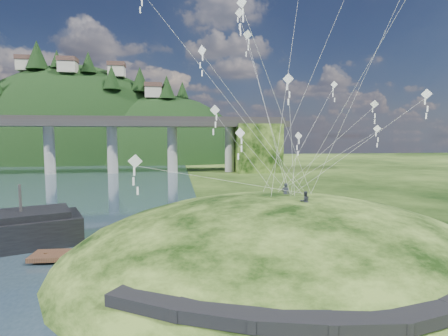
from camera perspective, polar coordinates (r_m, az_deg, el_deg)
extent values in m
plane|color=black|center=(26.08, -7.21, -16.87)|extent=(320.00, 320.00, 0.00)
ellipsoid|color=black|center=(29.66, 9.17, -17.21)|extent=(36.00, 32.00, 13.00)
cube|color=black|center=(17.98, -12.04, -20.49)|extent=(4.32, 3.62, 0.71)
cube|color=black|center=(16.52, -1.18, -22.58)|extent=(4.10, 2.97, 0.61)
cube|color=black|center=(16.26, 10.78, -23.19)|extent=(3.85, 2.37, 0.62)
cube|color=black|center=(17.04, 21.69, -22.24)|extent=(3.62, 1.83, 0.66)
cube|color=black|center=(18.73, 29.89, -19.94)|extent=(3.82, 2.27, 0.68)
cylinder|color=gray|center=(99.44, -26.61, 2.80)|extent=(2.60, 2.60, 13.00)
cylinder|color=gray|center=(95.62, -17.77, 3.03)|extent=(2.60, 2.60, 13.00)
cylinder|color=gray|center=(94.22, -8.43, 3.19)|extent=(2.60, 2.60, 13.00)
cylinder|color=gray|center=(95.36, 0.94, 3.27)|extent=(2.60, 2.60, 13.00)
cube|color=black|center=(96.80, 5.34, 3.28)|extent=(12.00, 11.00, 13.00)
ellipsoid|color=black|center=(156.15, -22.66, -0.96)|extent=(96.00, 68.00, 88.00)
ellipsoid|color=black|center=(143.61, -9.79, -2.74)|extent=(76.00, 56.00, 72.00)
cone|color=black|center=(150.32, -28.23, 15.94)|extent=(8.01, 8.01, 10.54)
cone|color=black|center=(147.36, -25.62, 15.74)|extent=(4.97, 4.97, 6.54)
cone|color=black|center=(142.29, -21.29, 15.80)|extent=(5.83, 5.83, 7.67)
cone|color=black|center=(134.73, -17.88, 13.88)|extent=(6.47, 6.47, 8.51)
cone|color=black|center=(140.41, -13.56, 13.90)|extent=(7.13, 7.13, 9.38)
cone|color=black|center=(134.45, -9.34, 12.91)|extent=(6.56, 6.56, 8.63)
cone|color=black|center=(139.97, -6.82, 12.56)|extent=(4.88, 4.88, 6.42)
cube|color=beige|center=(154.59, -29.57, 14.34)|extent=(6.00, 5.00, 4.00)
cube|color=brown|center=(155.07, -29.61, 15.32)|extent=(6.40, 5.40, 1.60)
cube|color=beige|center=(141.52, -24.14, 14.77)|extent=(6.00, 5.00, 4.00)
cube|color=brown|center=(142.01, -24.18, 15.84)|extent=(6.40, 5.40, 1.60)
cube|color=beige|center=(143.93, -17.11, 14.78)|extent=(6.00, 5.00, 4.00)
cube|color=brown|center=(144.41, -17.14, 15.84)|extent=(6.40, 5.40, 1.60)
cube|color=beige|center=(135.35, -11.43, 11.98)|extent=(6.00, 5.00, 4.00)
cube|color=brown|center=(135.69, -11.46, 13.11)|extent=(6.40, 5.40, 1.60)
cube|color=black|center=(36.18, -28.67, -6.53)|extent=(7.19, 6.64, 0.58)
cylinder|color=#2D2B2B|center=(35.96, -30.31, -4.63)|extent=(0.23, 0.23, 2.91)
cube|color=#3D2519|center=(29.78, -15.78, -13.23)|extent=(14.36, 2.81, 0.36)
cylinder|color=#3D2519|center=(31.50, -27.09, -13.07)|extent=(0.31, 0.31, 1.02)
cylinder|color=#3D2519|center=(30.54, -21.59, -13.44)|extent=(0.31, 0.31, 1.02)
cylinder|color=#3D2519|center=(29.86, -15.77, -13.69)|extent=(0.31, 0.31, 1.02)
cylinder|color=#3D2519|center=(29.49, -9.73, -13.82)|extent=(0.31, 0.31, 1.02)
cylinder|color=#3D2519|center=(29.43, -3.60, -13.79)|extent=(0.31, 0.31, 1.02)
imported|color=#262A33|center=(29.83, 10.02, -2.41)|extent=(0.76, 0.59, 1.84)
imported|color=#262A33|center=(26.66, 13.11, -3.72)|extent=(0.74, 0.58, 1.52)
cube|color=white|center=(28.67, -13.59, 24.83)|extent=(0.11, 0.05, 0.47)
cube|color=white|center=(28.48, -13.57, 23.74)|extent=(0.11, 0.05, 0.47)
cube|color=white|center=(22.11, -14.31, 1.09)|extent=(0.87, 0.27, 0.86)
cube|color=white|center=(22.17, -14.27, -0.52)|extent=(0.11, 0.07, 0.51)
cube|color=white|center=(22.24, -14.23, -2.12)|extent=(0.11, 0.07, 0.51)
cube|color=white|center=(22.32, -14.20, -3.70)|extent=(0.11, 0.07, 0.51)
cube|color=white|center=(31.67, 23.36, 9.56)|extent=(0.65, 0.24, 0.65)
cube|color=white|center=(31.63, 23.33, 8.70)|extent=(0.09, 0.02, 0.39)
cube|color=white|center=(31.60, 23.30, 7.84)|extent=(0.09, 0.02, 0.39)
cube|color=white|center=(31.58, 23.26, 6.98)|extent=(0.09, 0.02, 0.39)
cube|color=white|center=(22.46, 2.64, 5.73)|extent=(0.56, 0.48, 0.70)
cube|color=white|center=(22.46, 2.64, 4.46)|extent=(0.09, 0.06, 0.41)
cube|color=white|center=(22.48, 2.63, 3.19)|extent=(0.09, 0.06, 0.41)
cube|color=white|center=(22.50, 2.63, 1.91)|extent=(0.09, 0.06, 0.41)
cube|color=white|center=(28.35, 10.44, 14.13)|extent=(0.79, 0.37, 0.83)
cube|color=white|center=(28.26, 10.42, 12.94)|extent=(0.11, 0.05, 0.49)
cube|color=white|center=(28.19, 10.40, 11.75)|extent=(0.11, 0.05, 0.49)
cube|color=white|center=(28.12, 10.38, 10.54)|extent=(0.11, 0.05, 0.49)
cube|color=white|center=(28.59, 30.18, 10.40)|extent=(0.54, 0.53, 0.71)
cube|color=white|center=(28.54, 30.13, 9.39)|extent=(0.09, 0.06, 0.42)
cube|color=white|center=(28.50, 30.09, 8.37)|extent=(0.09, 0.06, 0.42)
cube|color=white|center=(28.47, 30.04, 7.35)|extent=(0.09, 0.06, 0.42)
cube|color=white|center=(25.83, 2.90, 25.40)|extent=(0.61, 0.53, 0.75)
cube|color=white|center=(25.64, 2.89, 24.25)|extent=(0.10, 0.06, 0.45)
cube|color=white|center=(25.47, 2.89, 23.09)|extent=(0.10, 0.06, 0.45)
cube|color=white|center=(25.31, 2.88, 21.92)|extent=(0.10, 0.06, 0.45)
cube|color=white|center=(35.87, 12.06, 5.16)|extent=(0.56, 0.66, 0.81)
cube|color=white|center=(35.87, 12.05, 4.23)|extent=(0.10, 0.08, 0.48)
cube|color=white|center=(35.89, 12.03, 3.30)|extent=(0.10, 0.08, 0.48)
cube|color=white|center=(35.91, 12.01, 2.37)|extent=(0.10, 0.08, 0.48)
cube|color=white|center=(34.42, 23.74, 5.89)|extent=(0.59, 0.42, 0.68)
cube|color=white|center=(34.42, 23.71, 5.08)|extent=(0.09, 0.05, 0.40)
cube|color=white|center=(34.42, 23.68, 4.27)|extent=(0.09, 0.05, 0.40)
cube|color=white|center=(34.43, 23.65, 3.46)|extent=(0.09, 0.05, 0.40)
cube|color=white|center=(36.32, 17.55, 12.87)|extent=(0.49, 0.53, 0.67)
cube|color=white|center=(36.26, 17.52, 12.11)|extent=(0.08, 0.06, 0.40)
cube|color=white|center=(36.20, 17.50, 11.35)|extent=(0.08, 0.06, 0.40)
cube|color=white|center=(36.15, 17.48, 10.58)|extent=(0.08, 0.06, 0.40)
cube|color=white|center=(35.20, 3.86, 20.91)|extent=(0.86, 0.29, 0.84)
cube|color=white|center=(35.04, 3.85, 19.95)|extent=(0.11, 0.06, 0.50)
cube|color=white|center=(34.89, 3.85, 18.98)|extent=(0.11, 0.06, 0.50)
cube|color=white|center=(34.75, 3.84, 18.00)|extent=(0.11, 0.06, 0.50)
cube|color=white|center=(36.29, 2.53, 23.99)|extent=(0.79, 0.44, 0.86)
cube|color=white|center=(36.09, 2.53, 23.06)|extent=(0.11, 0.05, 0.50)
cube|color=white|center=(35.91, 2.52, 22.13)|extent=(0.11, 0.05, 0.50)
cube|color=white|center=(35.73, 2.52, 21.18)|extent=(0.11, 0.05, 0.50)
cube|color=white|center=(29.97, -1.50, 9.45)|extent=(0.83, 0.35, 0.85)
cube|color=white|center=(29.93, -1.50, 8.27)|extent=(0.11, 0.03, 0.50)
cube|color=white|center=(29.91, -1.50, 7.09)|extent=(0.11, 0.03, 0.50)
cube|color=white|center=(29.90, -1.50, 5.91)|extent=(0.11, 0.03, 0.50)
cube|color=white|center=(28.05, -3.62, 18.59)|extent=(0.58, 0.58, 0.78)
cube|color=white|center=(27.93, -3.61, 17.48)|extent=(0.09, 0.07, 0.45)
cube|color=white|center=(27.81, -3.60, 16.36)|extent=(0.09, 0.07, 0.45)
cube|color=white|center=(27.71, -3.60, 15.23)|extent=(0.09, 0.07, 0.45)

